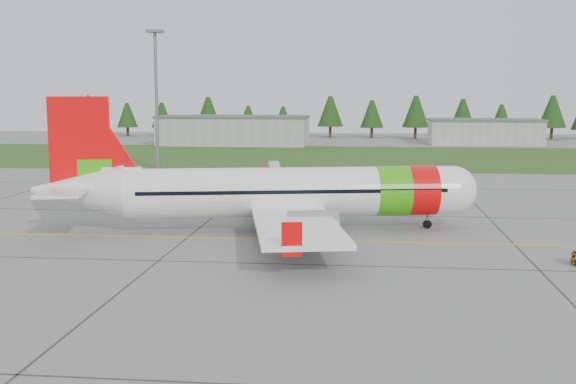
# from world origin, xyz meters

# --- Properties ---
(ground) EXTENTS (320.00, 320.00, 0.00)m
(ground) POSITION_xyz_m (0.00, 0.00, 0.00)
(ground) COLOR gray
(ground) RESTS_ON ground
(aircraft) EXTENTS (36.00, 33.68, 11.00)m
(aircraft) POSITION_xyz_m (-8.02, 11.67, 3.17)
(aircraft) COLOR white
(aircraft) RESTS_ON ground
(service_van) EXTENTS (1.79, 1.73, 4.28)m
(service_van) POSITION_xyz_m (-14.51, 57.43, 2.14)
(service_van) COLOR silver
(service_van) RESTS_ON ground
(grass_strip) EXTENTS (320.00, 50.00, 0.03)m
(grass_strip) POSITION_xyz_m (0.00, 82.00, 0.01)
(grass_strip) COLOR #30561E
(grass_strip) RESTS_ON ground
(taxi_guideline) EXTENTS (120.00, 0.25, 0.02)m
(taxi_guideline) POSITION_xyz_m (0.00, 8.00, 0.01)
(taxi_guideline) COLOR gold
(taxi_guideline) RESTS_ON ground
(hangar_west) EXTENTS (32.00, 14.00, 6.00)m
(hangar_west) POSITION_xyz_m (-30.00, 110.00, 3.00)
(hangar_west) COLOR #A8A8A3
(hangar_west) RESTS_ON ground
(hangar_east) EXTENTS (24.00, 12.00, 5.20)m
(hangar_east) POSITION_xyz_m (25.00, 118.00, 2.60)
(hangar_east) COLOR #A8A8A3
(hangar_east) RESTS_ON ground
(floodlight_mast) EXTENTS (0.50, 0.50, 20.00)m
(floodlight_mast) POSITION_xyz_m (-32.00, 58.00, 10.00)
(floodlight_mast) COLOR slate
(floodlight_mast) RESTS_ON ground
(treeline) EXTENTS (160.00, 8.00, 10.00)m
(treeline) POSITION_xyz_m (0.00, 138.00, 5.00)
(treeline) COLOR #1C3F14
(treeline) RESTS_ON ground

